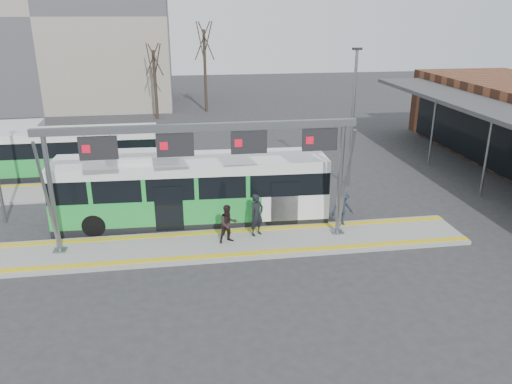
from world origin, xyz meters
TOP-DOWN VIEW (x-y plane):
  - ground at (0.00, 0.00)m, footprint 120.00×120.00m
  - platform_main at (0.00, 0.00)m, footprint 22.00×3.00m
  - platform_second at (-4.00, 8.00)m, footprint 20.00×3.00m
  - tactile_main at (0.00, 0.00)m, footprint 22.00×2.65m
  - tactile_second at (-4.00, 9.15)m, footprint 20.00×0.35m
  - gantry at (-0.35, 0.25)m, footprint 13.00×1.68m
  - apartment_block at (-14.00, 36.00)m, footprint 24.50×12.50m
  - hero_bus at (-0.90, 2.97)m, footprint 12.73×3.13m
  - bg_bus_green at (-8.49, 11.29)m, footprint 11.41×2.44m
  - passenger_a at (1.88, 0.63)m, footprint 0.83×0.76m
  - passenger_b at (0.55, 0.08)m, footprint 0.98×0.86m
  - passenger_c at (5.95, 1.08)m, footprint 1.15×0.77m
  - tree_left at (-3.35, 27.51)m, footprint 1.40×1.40m
  - tree_mid at (1.39, 30.55)m, footprint 1.40×1.40m
  - lamp_east at (8.24, 6.87)m, footprint 0.50×0.25m

SIDE VIEW (x-z plane):
  - ground at x=0.00m, z-range 0.00..0.00m
  - platform_main at x=0.00m, z-range 0.00..0.15m
  - platform_second at x=-4.00m, z-range 0.00..0.15m
  - tactile_main at x=0.00m, z-range 0.15..0.17m
  - tactile_second at x=-4.00m, z-range 0.15..0.17m
  - passenger_c at x=5.95m, z-range 0.15..1.81m
  - passenger_b at x=0.55m, z-range 0.15..1.85m
  - passenger_a at x=1.88m, z-range 0.15..2.06m
  - bg_bus_green at x=-8.49m, z-range -0.02..2.83m
  - hero_bus at x=-0.90m, z-range -0.15..3.33m
  - lamp_east at x=8.24m, z-range 0.24..7.97m
  - gantry at x=-0.35m, z-range 1.70..6.90m
  - tree_left at x=-3.35m, z-range 1.82..8.84m
  - tree_mid at x=1.39m, z-range 2.29..11.17m
  - apartment_block at x=-14.00m, z-range 0.01..18.41m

